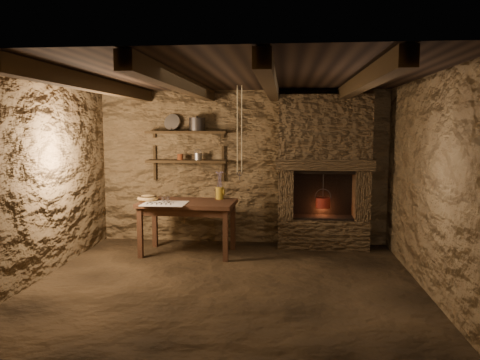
# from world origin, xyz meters

# --- Properties ---
(floor) EXTENTS (4.50, 4.50, 0.00)m
(floor) POSITION_xyz_m (0.00, 0.00, 0.00)
(floor) COLOR black
(floor) RESTS_ON ground
(back_wall) EXTENTS (4.50, 0.04, 2.40)m
(back_wall) POSITION_xyz_m (0.00, 2.00, 1.20)
(back_wall) COLOR #4D3A24
(back_wall) RESTS_ON floor
(front_wall) EXTENTS (4.50, 0.04, 2.40)m
(front_wall) POSITION_xyz_m (0.00, -2.00, 1.20)
(front_wall) COLOR #4D3A24
(front_wall) RESTS_ON floor
(left_wall) EXTENTS (0.04, 4.00, 2.40)m
(left_wall) POSITION_xyz_m (-2.25, 0.00, 1.20)
(left_wall) COLOR #4D3A24
(left_wall) RESTS_ON floor
(right_wall) EXTENTS (0.04, 4.00, 2.40)m
(right_wall) POSITION_xyz_m (2.25, 0.00, 1.20)
(right_wall) COLOR #4D3A24
(right_wall) RESTS_ON floor
(ceiling) EXTENTS (4.50, 4.00, 0.04)m
(ceiling) POSITION_xyz_m (0.00, 0.00, 2.40)
(ceiling) COLOR black
(ceiling) RESTS_ON back_wall
(beam_far_left) EXTENTS (0.14, 3.95, 0.16)m
(beam_far_left) POSITION_xyz_m (-1.50, 0.00, 2.31)
(beam_far_left) COLOR black
(beam_far_left) RESTS_ON ceiling
(beam_mid_left) EXTENTS (0.14, 3.95, 0.16)m
(beam_mid_left) POSITION_xyz_m (-0.50, 0.00, 2.31)
(beam_mid_left) COLOR black
(beam_mid_left) RESTS_ON ceiling
(beam_mid_right) EXTENTS (0.14, 3.95, 0.16)m
(beam_mid_right) POSITION_xyz_m (0.50, 0.00, 2.31)
(beam_mid_right) COLOR black
(beam_mid_right) RESTS_ON ceiling
(beam_far_right) EXTENTS (0.14, 3.95, 0.16)m
(beam_far_right) POSITION_xyz_m (1.50, 0.00, 2.31)
(beam_far_right) COLOR black
(beam_far_right) RESTS_ON ceiling
(shelf_lower) EXTENTS (1.25, 0.30, 0.04)m
(shelf_lower) POSITION_xyz_m (-0.85, 1.84, 1.30)
(shelf_lower) COLOR black
(shelf_lower) RESTS_ON back_wall
(shelf_upper) EXTENTS (1.25, 0.30, 0.04)m
(shelf_upper) POSITION_xyz_m (-0.85, 1.84, 1.75)
(shelf_upper) COLOR black
(shelf_upper) RESTS_ON back_wall
(hearth) EXTENTS (1.43, 0.51, 2.30)m
(hearth) POSITION_xyz_m (1.25, 1.77, 1.23)
(hearth) COLOR #392B1C
(hearth) RESTS_ON floor
(work_table) EXTENTS (1.38, 0.83, 0.77)m
(work_table) POSITION_xyz_m (-0.71, 1.22, 0.41)
(work_table) COLOR black
(work_table) RESTS_ON floor
(linen_cloth) EXTENTS (0.60, 0.48, 0.01)m
(linen_cloth) POSITION_xyz_m (-0.98, 0.96, 0.77)
(linen_cloth) COLOR beige
(linen_cloth) RESTS_ON work_table
(pewter_cutlery_row) EXTENTS (0.50, 0.19, 0.01)m
(pewter_cutlery_row) POSITION_xyz_m (-0.98, 0.94, 0.78)
(pewter_cutlery_row) COLOR gray
(pewter_cutlery_row) RESTS_ON linen_cloth
(drinking_glasses) EXTENTS (0.19, 0.06, 0.08)m
(drinking_glasses) POSITION_xyz_m (-0.97, 1.08, 0.82)
(drinking_glasses) COLOR silver
(drinking_glasses) RESTS_ON linen_cloth
(stoneware_jug) EXTENTS (0.14, 0.13, 0.41)m
(stoneware_jug) POSITION_xyz_m (-0.28, 1.46, 0.95)
(stoneware_jug) COLOR olive
(stoneware_jug) RESTS_ON work_table
(wooden_bowl) EXTENTS (0.40, 0.40, 0.11)m
(wooden_bowl) POSITION_xyz_m (-1.29, 1.19, 0.81)
(wooden_bowl) COLOR #A58247
(wooden_bowl) RESTS_ON work_table
(iron_stockpot) EXTENTS (0.27, 0.27, 0.18)m
(iron_stockpot) POSITION_xyz_m (-0.69, 1.84, 1.86)
(iron_stockpot) COLOR #2A2725
(iron_stockpot) RESTS_ON shelf_upper
(tin_pan) EXTENTS (0.29, 0.18, 0.26)m
(tin_pan) POSITION_xyz_m (-1.10, 1.94, 1.90)
(tin_pan) COLOR #A5A6A1
(tin_pan) RESTS_ON shelf_upper
(small_kettle) EXTENTS (0.17, 0.14, 0.17)m
(small_kettle) POSITION_xyz_m (-0.68, 1.84, 1.37)
(small_kettle) COLOR #A5A6A1
(small_kettle) RESTS_ON shelf_lower
(rusty_tin) EXTENTS (0.12, 0.12, 0.09)m
(rusty_tin) POSITION_xyz_m (-0.96, 1.84, 1.37)
(rusty_tin) COLOR #5A2612
(rusty_tin) RESTS_ON shelf_lower
(red_pot) EXTENTS (0.26, 0.26, 0.54)m
(red_pot) POSITION_xyz_m (1.24, 1.72, 0.71)
(red_pot) COLOR maroon
(red_pot) RESTS_ON hearth
(hanging_ropes) EXTENTS (0.08, 0.08, 1.20)m
(hanging_ropes) POSITION_xyz_m (0.05, 1.05, 1.80)
(hanging_ropes) COLOR #C5B78B
(hanging_ropes) RESTS_ON ceiling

